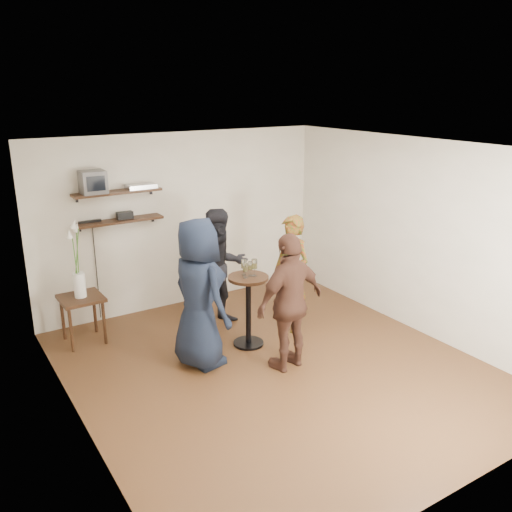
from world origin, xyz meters
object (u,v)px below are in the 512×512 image
(drinks_table, at_px, (248,301))
(person_dark, at_px, (221,268))
(dvd_deck, at_px, (141,186))
(person_navy, at_px, (199,294))
(radio, at_px, (125,215))
(side_table, at_px, (82,304))
(crt_monitor, at_px, (93,182))
(person_brown, at_px, (290,302))
(person_plaid, at_px, (291,274))

(drinks_table, height_order, person_dark, person_dark)
(dvd_deck, height_order, drinks_table, dvd_deck)
(person_dark, distance_m, person_navy, 1.18)
(radio, bearing_deg, side_table, -151.35)
(crt_monitor, bearing_deg, side_table, -132.76)
(person_brown, bearing_deg, person_plaid, -134.73)
(dvd_deck, distance_m, person_navy, 2.04)
(crt_monitor, relative_size, dvd_deck, 0.80)
(crt_monitor, height_order, side_table, crt_monitor)
(drinks_table, distance_m, person_navy, 0.82)
(crt_monitor, bearing_deg, dvd_deck, 0.00)
(radio, relative_size, person_dark, 0.13)
(dvd_deck, distance_m, person_brown, 2.77)
(side_table, height_order, person_brown, person_brown)
(person_plaid, distance_m, person_dark, 0.97)
(side_table, xyz_separation_m, person_navy, (1.03, -1.35, 0.38))
(person_brown, bearing_deg, drinks_table, -90.00)
(crt_monitor, height_order, drinks_table, crt_monitor)
(dvd_deck, xyz_separation_m, radio, (-0.26, 0.00, -0.38))
(drinks_table, bearing_deg, person_dark, 88.09)
(person_plaid, relative_size, person_navy, 0.88)
(crt_monitor, xyz_separation_m, person_dark, (1.40, -0.90, -1.19))
(dvd_deck, bearing_deg, person_plaid, -46.39)
(radio, relative_size, person_navy, 0.12)
(person_dark, bearing_deg, dvd_deck, 131.48)
(drinks_table, distance_m, person_plaid, 0.79)
(radio, height_order, drinks_table, radio)
(dvd_deck, height_order, person_dark, dvd_deck)
(radio, bearing_deg, person_navy, -82.77)
(drinks_table, xyz_separation_m, person_plaid, (0.75, 0.12, 0.20))
(side_table, bearing_deg, crt_monitor, 47.24)
(person_navy, bearing_deg, dvd_deck, -10.41)
(radio, relative_size, side_table, 0.35)
(person_navy, relative_size, person_brown, 1.09)
(drinks_table, bearing_deg, radio, 120.49)
(crt_monitor, height_order, person_navy, crt_monitor)
(crt_monitor, xyz_separation_m, side_table, (-0.41, -0.44, -1.49))
(radio, height_order, side_table, radio)
(crt_monitor, distance_m, side_table, 1.61)
(side_table, relative_size, person_brown, 0.38)
(dvd_deck, relative_size, radio, 1.82)
(dvd_deck, bearing_deg, drinks_table, -66.61)
(dvd_deck, distance_m, radio, 0.46)
(person_plaid, bearing_deg, person_brown, -45.27)
(crt_monitor, xyz_separation_m, dvd_deck, (0.66, 0.00, -0.12))
(side_table, distance_m, drinks_table, 2.16)
(crt_monitor, relative_size, drinks_table, 0.34)
(radio, distance_m, drinks_table, 2.13)
(drinks_table, relative_size, person_navy, 0.52)
(person_navy, bearing_deg, radio, -2.11)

